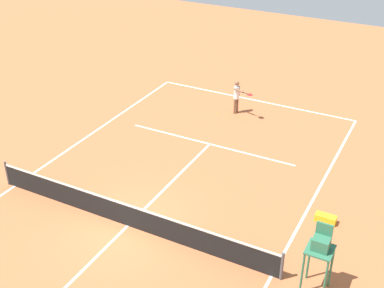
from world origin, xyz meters
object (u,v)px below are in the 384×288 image
at_px(equipment_bag, 326,219).
at_px(umpire_chair, 320,249).
at_px(player_serving, 237,95).
at_px(tennis_ball, 218,114).

bearing_deg(equipment_bag, umpire_chair, 99.36).
xyz_separation_m(player_serving, umpire_chair, (-7.08, 10.33, 0.55)).
bearing_deg(equipment_bag, player_serving, -46.60).
bearing_deg(tennis_ball, player_serving, -140.71).
bearing_deg(player_serving, equipment_bag, 60.02).
xyz_separation_m(player_serving, equipment_bag, (-6.51, 6.89, -0.91)).
height_order(player_serving, tennis_ball, player_serving).
xyz_separation_m(tennis_ball, umpire_chair, (-7.83, 9.72, 1.57)).
height_order(player_serving, equipment_bag, player_serving).
xyz_separation_m(player_serving, tennis_ball, (0.75, 0.61, -1.02)).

